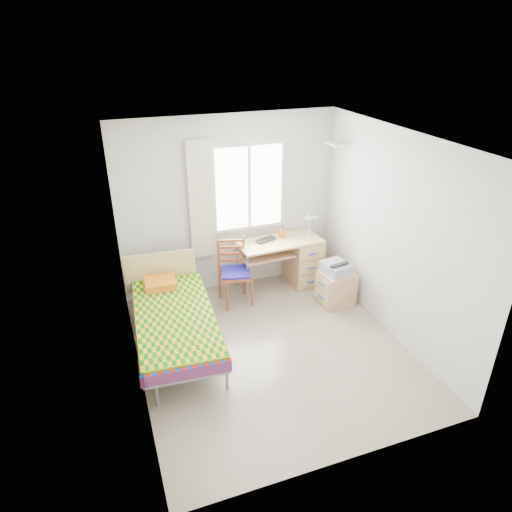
{
  "coord_description": "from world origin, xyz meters",
  "views": [
    {
      "loc": [
        -1.75,
        -4.24,
        3.6
      ],
      "look_at": [
        -0.02,
        0.55,
        1.05
      ],
      "focal_mm": 32.0,
      "sensor_mm": 36.0,
      "label": 1
    }
  ],
  "objects_px": {
    "desk": "(299,259)",
    "cabinet": "(336,288)",
    "chair": "(235,268)",
    "printer": "(336,268)",
    "bed": "(174,317)"
  },
  "relations": [
    {
      "from": "desk",
      "to": "cabinet",
      "type": "bearing_deg",
      "value": -72.79
    },
    {
      "from": "chair",
      "to": "cabinet",
      "type": "bearing_deg",
      "value": -9.45
    },
    {
      "from": "desk",
      "to": "cabinet",
      "type": "xyz_separation_m",
      "value": [
        0.26,
        -0.72,
        -0.18
      ]
    },
    {
      "from": "printer",
      "to": "cabinet",
      "type": "bearing_deg",
      "value": -52.47
    },
    {
      "from": "chair",
      "to": "cabinet",
      "type": "relative_size",
      "value": 1.94
    },
    {
      "from": "desk",
      "to": "chair",
      "type": "height_order",
      "value": "chair"
    },
    {
      "from": "chair",
      "to": "cabinet",
      "type": "xyz_separation_m",
      "value": [
        1.34,
        -0.56,
        -0.29
      ]
    },
    {
      "from": "cabinet",
      "to": "printer",
      "type": "xyz_separation_m",
      "value": [
        -0.02,
        0.02,
        0.33
      ]
    },
    {
      "from": "bed",
      "to": "cabinet",
      "type": "bearing_deg",
      "value": 8.38
    },
    {
      "from": "printer",
      "to": "desk",
      "type": "bearing_deg",
      "value": 99.06
    },
    {
      "from": "bed",
      "to": "desk",
      "type": "distance_m",
      "value": 2.3
    },
    {
      "from": "bed",
      "to": "printer",
      "type": "height_order",
      "value": "bed"
    },
    {
      "from": "desk",
      "to": "chair",
      "type": "distance_m",
      "value": 1.1
    },
    {
      "from": "cabinet",
      "to": "printer",
      "type": "bearing_deg",
      "value": 132.11
    },
    {
      "from": "chair",
      "to": "cabinet",
      "type": "height_order",
      "value": "chair"
    }
  ]
}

